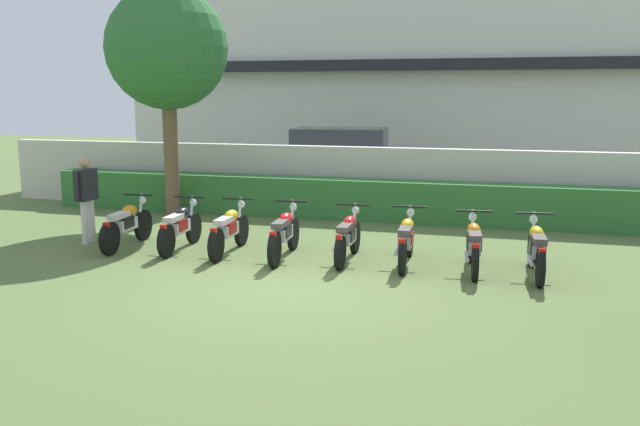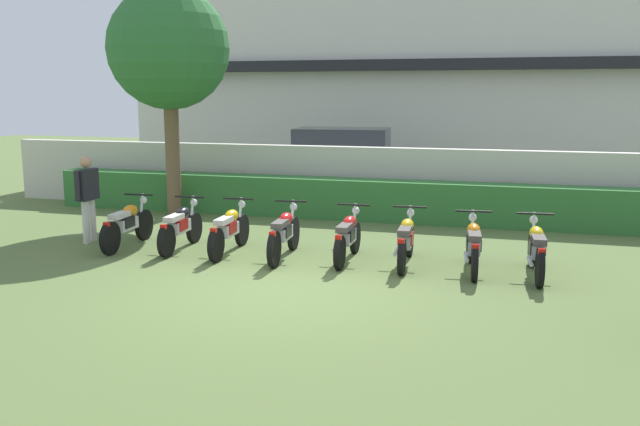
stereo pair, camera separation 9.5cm
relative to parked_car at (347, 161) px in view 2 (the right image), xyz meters
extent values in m
plane|color=#566B38|center=(1.44, -10.02, -0.94)|extent=(60.00, 60.00, 0.00)
cube|color=silver|center=(1.44, 6.46, 2.53)|extent=(20.82, 6.00, 6.94)
cube|color=black|center=(1.44, 3.21, 2.88)|extent=(17.49, 0.50, 0.36)
cube|color=beige|center=(1.44, -3.45, -0.12)|extent=(19.78, 0.30, 1.64)
cube|color=#337033|center=(1.44, -4.15, -0.47)|extent=(15.83, 0.70, 0.94)
cube|color=#9EA3A8|center=(0.05, 0.00, -0.20)|extent=(4.64, 2.24, 1.00)
cube|color=#2D333D|center=(-0.15, -0.01, 0.63)|extent=(2.84, 1.93, 0.65)
cylinder|color=black|center=(1.54, 1.06, -0.60)|extent=(0.70, 0.28, 0.68)
cylinder|color=black|center=(1.70, -0.78, -0.60)|extent=(0.70, 0.28, 0.68)
cylinder|color=black|center=(-1.60, 0.79, -0.60)|extent=(0.70, 0.28, 0.68)
cylinder|color=black|center=(-1.44, -1.05, -0.60)|extent=(0.70, 0.28, 0.68)
cylinder|color=brown|center=(-3.06, -4.92, 0.54)|extent=(0.34, 0.34, 2.95)
sphere|color=#2D6B33|center=(-3.06, -4.92, 3.00)|extent=(2.83, 2.83, 2.83)
cylinder|color=black|center=(-2.33, -7.56, -0.63)|extent=(0.12, 0.62, 0.62)
cylinder|color=black|center=(-2.26, -8.87, -0.63)|extent=(0.12, 0.62, 0.62)
cube|color=silver|center=(-2.29, -8.26, -0.48)|extent=(0.23, 0.61, 0.22)
ellipsoid|color=orange|center=(-2.30, -8.09, -0.25)|extent=(0.24, 0.45, 0.22)
cube|color=beige|center=(-2.28, -8.49, -0.27)|extent=(0.23, 0.53, 0.10)
cube|color=red|center=(-2.26, -8.97, -0.35)|extent=(0.10, 0.09, 0.08)
cylinder|color=silver|center=(-2.33, -7.65, -0.31)|extent=(0.06, 0.23, 0.65)
cylinder|color=black|center=(-2.32, -7.74, 0.01)|extent=(0.60, 0.07, 0.04)
sphere|color=silver|center=(-2.33, -7.54, -0.13)|extent=(0.14, 0.14, 0.14)
cylinder|color=silver|center=(-2.40, -8.52, -0.61)|extent=(0.10, 0.55, 0.07)
cube|color=black|center=(-2.29, -8.31, -0.43)|extent=(0.26, 0.37, 0.20)
cylinder|color=black|center=(-1.25, -7.51, -0.64)|extent=(0.12, 0.61, 0.60)
cylinder|color=black|center=(-1.18, -8.75, -0.64)|extent=(0.12, 0.61, 0.60)
cube|color=silver|center=(-1.21, -8.18, -0.49)|extent=(0.23, 0.61, 0.22)
ellipsoid|color=black|center=(-1.22, -8.01, -0.26)|extent=(0.24, 0.45, 0.22)
cube|color=beige|center=(-1.20, -8.41, -0.28)|extent=(0.23, 0.53, 0.10)
cube|color=red|center=(-1.18, -8.85, -0.36)|extent=(0.10, 0.09, 0.08)
cylinder|color=silver|center=(-1.24, -7.60, -0.32)|extent=(0.06, 0.23, 0.65)
cylinder|color=black|center=(-1.24, -7.69, 0.00)|extent=(0.60, 0.07, 0.04)
sphere|color=silver|center=(-1.25, -7.49, -0.14)|extent=(0.14, 0.14, 0.14)
cylinder|color=silver|center=(-1.32, -8.44, -0.62)|extent=(0.10, 0.55, 0.07)
cube|color=#A51414|center=(-1.21, -8.23, -0.44)|extent=(0.26, 0.37, 0.20)
cylinder|color=black|center=(-0.25, -7.47, -0.63)|extent=(0.12, 0.61, 0.61)
cylinder|color=black|center=(-0.19, -8.81, -0.63)|extent=(0.12, 0.61, 0.61)
cube|color=silver|center=(-0.22, -8.19, -0.48)|extent=(0.23, 0.61, 0.22)
ellipsoid|color=yellow|center=(-0.23, -8.02, -0.25)|extent=(0.24, 0.45, 0.22)
cube|color=beige|center=(-0.21, -8.42, -0.27)|extent=(0.23, 0.53, 0.10)
cube|color=red|center=(-0.18, -8.91, -0.35)|extent=(0.10, 0.08, 0.08)
cylinder|color=silver|center=(-0.25, -7.56, -0.31)|extent=(0.06, 0.23, 0.65)
cylinder|color=black|center=(-0.24, -7.65, 0.01)|extent=(0.60, 0.07, 0.04)
sphere|color=silver|center=(-0.25, -7.45, -0.13)|extent=(0.14, 0.14, 0.14)
cylinder|color=silver|center=(-0.33, -8.45, -0.61)|extent=(0.10, 0.55, 0.07)
cube|color=#A51414|center=(-0.22, -8.24, -0.43)|extent=(0.26, 0.37, 0.20)
cylinder|color=black|center=(0.82, -7.54, -0.62)|extent=(0.14, 0.63, 0.63)
cylinder|color=black|center=(0.92, -8.88, -0.62)|extent=(0.14, 0.63, 0.63)
cube|color=silver|center=(0.87, -8.26, -0.47)|extent=(0.24, 0.61, 0.22)
ellipsoid|color=red|center=(0.86, -8.09, -0.24)|extent=(0.25, 0.45, 0.22)
cube|color=#4C4742|center=(0.89, -8.49, -0.26)|extent=(0.24, 0.53, 0.10)
cube|color=red|center=(0.93, -8.98, -0.34)|extent=(0.11, 0.09, 0.08)
cylinder|color=silver|center=(0.83, -7.63, -0.30)|extent=(0.07, 0.23, 0.65)
cylinder|color=black|center=(0.83, -7.72, 0.02)|extent=(0.60, 0.08, 0.04)
sphere|color=silver|center=(0.82, -7.52, -0.12)|extent=(0.14, 0.14, 0.14)
cylinder|color=silver|center=(0.77, -8.52, -0.60)|extent=(0.11, 0.55, 0.07)
cube|color=black|center=(0.88, -8.31, -0.42)|extent=(0.27, 0.38, 0.20)
cylinder|color=black|center=(2.00, -7.47, -0.65)|extent=(0.10, 0.58, 0.58)
cylinder|color=black|center=(2.02, -8.72, -0.65)|extent=(0.10, 0.58, 0.58)
cube|color=silver|center=(2.01, -8.14, -0.50)|extent=(0.21, 0.60, 0.22)
ellipsoid|color=red|center=(2.01, -7.97, -0.27)|extent=(0.23, 0.44, 0.22)
cube|color=#4C4742|center=(2.02, -8.37, -0.29)|extent=(0.21, 0.52, 0.10)
cube|color=red|center=(2.03, -8.82, -0.37)|extent=(0.10, 0.08, 0.08)
cylinder|color=silver|center=(2.00, -7.56, -0.33)|extent=(0.05, 0.23, 0.65)
cylinder|color=black|center=(2.00, -7.65, -0.01)|extent=(0.60, 0.05, 0.04)
sphere|color=silver|center=(2.00, -7.45, -0.15)|extent=(0.14, 0.14, 0.14)
cylinder|color=silver|center=(1.90, -8.39, -0.63)|extent=(0.08, 0.55, 0.07)
cube|color=black|center=(2.01, -8.19, -0.45)|extent=(0.25, 0.36, 0.20)
cylinder|color=black|center=(3.01, -7.45, -0.64)|extent=(0.12, 0.59, 0.59)
cylinder|color=black|center=(3.08, -8.76, -0.64)|extent=(0.12, 0.59, 0.59)
cube|color=silver|center=(3.04, -8.15, -0.49)|extent=(0.23, 0.61, 0.22)
ellipsoid|color=yellow|center=(3.04, -7.98, -0.26)|extent=(0.24, 0.45, 0.22)
cube|color=#4C4742|center=(3.06, -8.38, -0.28)|extent=(0.23, 0.53, 0.10)
cube|color=red|center=(3.08, -8.86, -0.36)|extent=(0.10, 0.09, 0.08)
cylinder|color=silver|center=(3.01, -7.54, -0.32)|extent=(0.06, 0.23, 0.65)
cylinder|color=black|center=(3.02, -7.63, 0.00)|extent=(0.60, 0.07, 0.04)
sphere|color=silver|center=(3.01, -7.43, -0.14)|extent=(0.14, 0.14, 0.14)
cylinder|color=silver|center=(2.94, -8.41, -0.62)|extent=(0.10, 0.55, 0.07)
cube|color=#A51414|center=(3.05, -8.20, -0.44)|extent=(0.26, 0.37, 0.20)
cylinder|color=black|center=(4.11, -7.61, -0.64)|extent=(0.15, 0.60, 0.59)
cylinder|color=black|center=(4.24, -8.82, -0.64)|extent=(0.15, 0.60, 0.59)
cube|color=silver|center=(4.18, -8.26, -0.49)|extent=(0.26, 0.62, 0.22)
ellipsoid|color=orange|center=(4.16, -8.09, -0.26)|extent=(0.26, 0.46, 0.22)
cube|color=#4C4742|center=(4.20, -8.49, -0.28)|extent=(0.25, 0.54, 0.10)
cube|color=red|center=(4.25, -8.92, -0.36)|extent=(0.11, 0.09, 0.08)
cylinder|color=silver|center=(4.12, -7.70, -0.32)|extent=(0.07, 0.23, 0.65)
cylinder|color=black|center=(4.13, -7.79, 0.00)|extent=(0.60, 0.10, 0.04)
sphere|color=silver|center=(4.11, -7.59, -0.14)|extent=(0.14, 0.14, 0.14)
cylinder|color=silver|center=(4.08, -8.52, -0.62)|extent=(0.13, 0.55, 0.07)
cube|color=black|center=(4.18, -8.31, -0.44)|extent=(0.28, 0.38, 0.20)
cylinder|color=black|center=(5.12, -7.61, -0.63)|extent=(0.13, 0.62, 0.61)
cylinder|color=black|center=(5.21, -8.90, -0.63)|extent=(0.13, 0.62, 0.61)
cube|color=silver|center=(5.17, -8.30, -0.48)|extent=(0.24, 0.61, 0.22)
ellipsoid|color=yellow|center=(5.16, -8.14, -0.25)|extent=(0.25, 0.45, 0.22)
cube|color=#4C4742|center=(5.19, -8.53, -0.27)|extent=(0.24, 0.53, 0.10)
cube|color=red|center=(5.22, -9.00, -0.35)|extent=(0.11, 0.09, 0.08)
cylinder|color=silver|center=(5.13, -7.70, -0.31)|extent=(0.07, 0.23, 0.65)
cylinder|color=black|center=(5.13, -7.79, 0.01)|extent=(0.60, 0.08, 0.04)
sphere|color=silver|center=(5.12, -7.59, -0.13)|extent=(0.14, 0.14, 0.14)
cylinder|color=silver|center=(5.07, -8.56, -0.61)|extent=(0.11, 0.55, 0.07)
cube|color=black|center=(5.17, -8.35, -0.43)|extent=(0.26, 0.38, 0.20)
cylinder|color=silver|center=(-3.26, -7.93, -0.51)|extent=(0.13, 0.13, 0.85)
cylinder|color=silver|center=(-3.26, -8.16, -0.51)|extent=(0.13, 0.13, 0.85)
cube|color=#232328|center=(-3.26, -8.05, 0.21)|extent=(0.22, 0.50, 0.60)
cylinder|color=#232328|center=(-3.26, -7.75, 0.23)|extent=(0.09, 0.09, 0.57)
cylinder|color=#232328|center=(-3.26, -8.34, 0.23)|extent=(0.09, 0.09, 0.57)
sphere|color=tan|center=(-3.26, -8.05, 0.66)|extent=(0.23, 0.23, 0.23)
camera|label=1|loc=(4.66, -19.42, 2.00)|focal=38.00mm
camera|label=2|loc=(4.76, -19.39, 2.00)|focal=38.00mm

